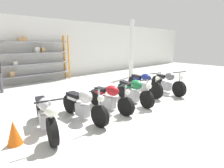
{
  "coord_description": "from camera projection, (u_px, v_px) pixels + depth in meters",
  "views": [
    {
      "loc": [
        -4.18,
        -4.22,
        2.15
      ],
      "look_at": [
        0.0,
        0.4,
        0.7
      ],
      "focal_mm": 28.0,
      "sensor_mm": 36.0,
      "label": 1
    }
  ],
  "objects": [
    {
      "name": "ground_plane",
      "position": [
        119.0,
        105.0,
        6.27
      ],
      "size": [
        30.0,
        30.0,
        0.0
      ],
      "primitive_type": "plane",
      "color": "silver"
    },
    {
      "name": "traffic_cone",
      "position": [
        14.0,
        133.0,
        3.75
      ],
      "size": [
        0.32,
        0.32,
        0.55
      ],
      "color": "orange",
      "rests_on": "ground_plane"
    },
    {
      "name": "motorcycle_white",
      "position": [
        83.0,
        104.0,
        4.99
      ],
      "size": [
        0.6,
        2.0,
        1.02
      ],
      "rotation": [
        0.0,
        0.0,
        -1.5
      ],
      "color": "black",
      "rests_on": "ground_plane"
    },
    {
      "name": "motorcycle_silver",
      "position": [
        45.0,
        114.0,
        4.31
      ],
      "size": [
        0.71,
        2.13,
        1.01
      ],
      "rotation": [
        0.0,
        0.0,
        -1.77
      ],
      "color": "black",
      "rests_on": "ground_plane"
    },
    {
      "name": "motorcycle_red",
      "position": [
        110.0,
        98.0,
        5.71
      ],
      "size": [
        0.64,
        1.97,
        0.97
      ],
      "rotation": [
        0.0,
        0.0,
        -1.5
      ],
      "color": "black",
      "rests_on": "ground_plane"
    },
    {
      "name": "shelving_rack",
      "position": [
        34.0,
        58.0,
        9.63
      ],
      "size": [
        3.93,
        0.63,
        2.64
      ],
      "color": "orange",
      "rests_on": "ground_plane"
    },
    {
      "name": "back_wall",
      "position": [
        46.0,
        50.0,
        10.37
      ],
      "size": [
        30.0,
        0.08,
        3.6
      ],
      "color": "silver",
      "rests_on": "ground_plane"
    },
    {
      "name": "motorcycle_blue",
      "position": [
        144.0,
        84.0,
        7.46
      ],
      "size": [
        0.68,
        2.11,
        1.04
      ],
      "rotation": [
        0.0,
        0.0,
        -1.77
      ],
      "color": "black",
      "rests_on": "ground_plane"
    },
    {
      "name": "motorcycle_grey",
      "position": [
        167.0,
        83.0,
        7.72
      ],
      "size": [
        0.87,
        1.99,
        1.04
      ],
      "rotation": [
        0.0,
        0.0,
        -1.86
      ],
      "color": "black",
      "rests_on": "ground_plane"
    },
    {
      "name": "motorcycle_green",
      "position": [
        134.0,
        91.0,
        6.4
      ],
      "size": [
        0.63,
        1.98,
        1.0
      ],
      "rotation": [
        0.0,
        0.0,
        -1.73
      ],
      "color": "black",
      "rests_on": "ground_plane"
    },
    {
      "name": "support_pillar",
      "position": [
        131.0,
        49.0,
        11.13
      ],
      "size": [
        0.28,
        0.28,
        3.6
      ],
      "color": "silver",
      "rests_on": "ground_plane"
    }
  ]
}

